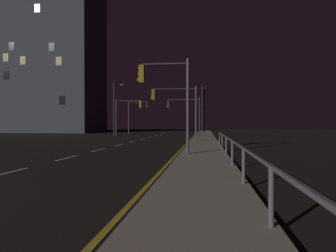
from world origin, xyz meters
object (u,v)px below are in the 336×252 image
object	(u,v)px
street_lamp_far_end	(205,105)
building_distant	(51,60)
traffic_light_overhead_east	(128,110)
street_lamp_mid_block	(115,104)
traffic_light_mid_right	(176,102)
street_lamp_across_street	(203,104)
traffic_light_far_left	(137,110)
traffic_light_far_center	(166,88)
traffic_light_near_right	(184,109)

from	to	relation	value
street_lamp_far_end	building_distant	xyz separation A→B (m)	(-30.63, 1.37, 9.52)
traffic_light_overhead_east	street_lamp_mid_block	xyz separation A→B (m)	(-1.67, -0.39, 0.81)
traffic_light_mid_right	building_distant	size ratio (longest dim) A/B	0.17
street_lamp_across_street	building_distant	xyz separation A→B (m)	(-30.29, 1.85, 9.42)
traffic_light_far_left	street_lamp_far_end	xyz separation A→B (m)	(11.40, 3.77, 1.09)
traffic_light_overhead_east	street_lamp_mid_block	world-z (taller)	street_lamp_mid_block
street_lamp_mid_block	building_distant	world-z (taller)	building_distant
traffic_light_far_center	building_distant	bearing A→B (deg)	129.91
traffic_light_far_left	street_lamp_far_end	world-z (taller)	street_lamp_far_end
street_lamp_far_end	traffic_light_far_left	bearing A→B (deg)	-161.69
traffic_light_mid_right	building_distant	bearing A→B (deg)	139.33
traffic_light_far_center	traffic_light_mid_right	world-z (taller)	traffic_light_far_center
street_lamp_mid_block	street_lamp_far_end	bearing A→B (deg)	41.81
traffic_light_mid_right	building_distant	world-z (taller)	building_distant
traffic_light_far_center	street_lamp_mid_block	xyz separation A→B (m)	(-10.60, 21.66, 0.83)
traffic_light_far_center	traffic_light_mid_right	distance (m)	10.20
traffic_light_far_center	traffic_light_mid_right	bearing A→B (deg)	93.57
street_lamp_mid_block	street_lamp_across_street	bearing A→B (deg)	41.34
street_lamp_across_street	street_lamp_mid_block	bearing A→B (deg)	-138.66
traffic_light_far_center	traffic_light_overhead_east	xyz separation A→B (m)	(-8.94, 22.05, 0.03)
traffic_light_mid_right	traffic_light_near_right	world-z (taller)	traffic_light_mid_right
traffic_light_far_center	traffic_light_near_right	size ratio (longest dim) A/B	1.06
traffic_light_overhead_east	street_lamp_across_street	world-z (taller)	street_lamp_across_street
traffic_light_near_right	street_lamp_across_street	distance (m)	14.37
traffic_light_far_center	traffic_light_far_left	distance (m)	30.62
street_lamp_across_street	street_lamp_far_end	bearing A→B (deg)	54.85
traffic_light_overhead_east	traffic_light_mid_right	bearing A→B (deg)	-55.03
traffic_light_far_left	building_distant	distance (m)	22.55
traffic_light_overhead_east	traffic_light_mid_right	world-z (taller)	traffic_light_overhead_east
street_lamp_mid_block	street_lamp_across_street	xyz separation A→B (m)	(12.23, 10.76, 0.63)
street_lamp_mid_block	building_distant	size ratio (longest dim) A/B	0.26
traffic_light_overhead_east	building_distant	xyz separation A→B (m)	(-19.73, 12.22, 10.86)
traffic_light_far_center	traffic_light_near_right	distance (m)	18.30
traffic_light_far_center	street_lamp_far_end	size ratio (longest dim) A/B	0.61
traffic_light_far_center	street_lamp_mid_block	distance (m)	24.13
traffic_light_far_center	traffic_light_mid_right	xyz separation A→B (m)	(-0.63, 10.18, 0.08)
street_lamp_across_street	traffic_light_far_center	bearing A→B (deg)	-92.88
building_distant	traffic_light_mid_right	bearing A→B (deg)	-40.67
traffic_light_overhead_east	traffic_light_mid_right	distance (m)	14.48
traffic_light_near_right	street_lamp_mid_block	world-z (taller)	street_lamp_mid_block
traffic_light_mid_right	street_lamp_far_end	xyz separation A→B (m)	(2.60, 22.72, 1.29)
traffic_light_overhead_east	traffic_light_far_left	world-z (taller)	traffic_light_far_left
traffic_light_near_right	building_distant	distance (m)	34.21
traffic_light_mid_right	traffic_light_far_left	xyz separation A→B (m)	(-8.80, 18.94, 0.21)
traffic_light_near_right	street_lamp_mid_block	bearing A→B (deg)	161.59
traffic_light_mid_right	street_lamp_mid_block	bearing A→B (deg)	130.98
traffic_light_far_center	street_lamp_across_street	size ratio (longest dim) A/B	0.60
traffic_light_far_left	street_lamp_far_end	bearing A→B (deg)	18.31
street_lamp_mid_block	traffic_light_mid_right	bearing A→B (deg)	-49.02
traffic_light_overhead_east	street_lamp_across_street	xyz separation A→B (m)	(10.56, 10.37, 1.44)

